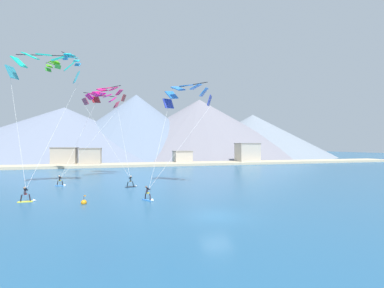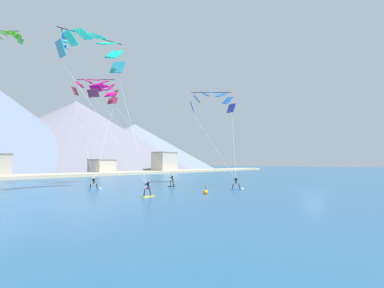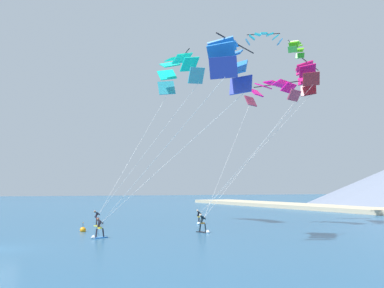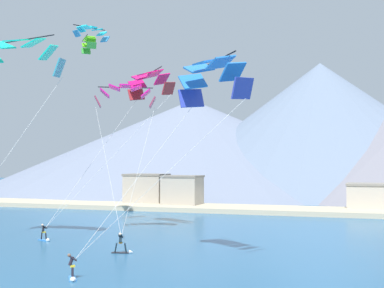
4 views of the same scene
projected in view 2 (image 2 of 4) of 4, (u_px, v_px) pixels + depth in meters
The scene contains 17 objects.
ground_plane at pixel (313, 190), 36.53m from camera, with size 400.00×400.00×0.00m, color #23567F.
kitesurfer_near_lead at pixel (149, 192), 29.81m from camera, with size 1.75×0.66×1.72m.
kitesurfer_near_trail at pixel (238, 186), 37.65m from camera, with size 1.30×1.67×1.67m.
kitesurfer_mid_center at pixel (173, 183), 42.81m from camera, with size 1.79×0.79×1.75m.
kitesurfer_far_left at pixel (96, 186), 37.49m from camera, with size 1.74×1.11×1.64m.
parafoil_kite_near_lead at pixel (94, 47), 35.98m from camera, with size 9.21×10.53×17.57m.
parafoil_kite_near_trail at pixel (212, 99), 48.80m from camera, with size 9.90×11.31×13.82m.
parafoil_kite_mid_center at pixel (104, 92), 46.29m from camera, with size 7.86×12.14×13.97m.
parafoil_kite_far_left at pixel (96, 86), 49.51m from camera, with size 9.63×12.65×16.12m.
parafoil_kite_distant_high_outer at pixel (65, 38), 44.07m from camera, with size 2.75×4.34×1.50m.
parafoil_kite_distant_low_drift at pixel (8, 36), 45.28m from camera, with size 3.59×3.89×1.74m.
race_marker_buoy at pixel (206, 192), 32.65m from camera, with size 0.56×0.56×1.02m.
shoreline_strip at pixel (71, 175), 72.75m from camera, with size 180.00×10.00×0.70m, color #BCAD8E.
shore_building_harbour_front at pixel (164, 162), 99.67m from camera, with size 7.38×5.66×6.83m.
shore_building_quay_east at pixel (102, 167), 84.66m from camera, with size 5.74×6.20×4.28m.
mountain_peak_west_ridge at pixel (134, 146), 158.24m from camera, with size 85.62×85.62×23.70m.
mountain_peak_far_spur at pixel (76, 135), 137.69m from camera, with size 107.93×107.93×31.73m.
Camera 2 is at (-37.84, -11.90, 3.46)m, focal length 28.00 mm.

